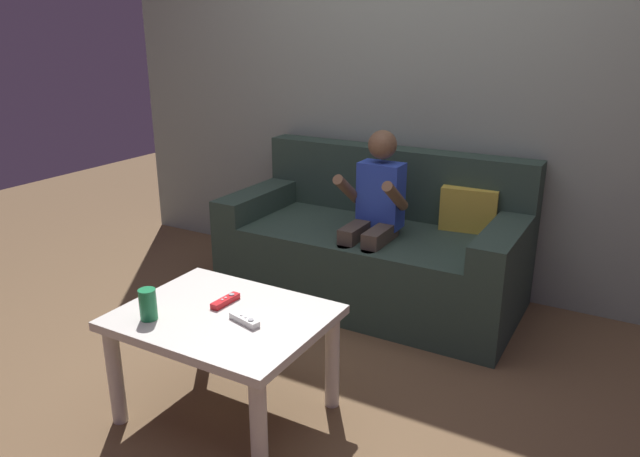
{
  "coord_description": "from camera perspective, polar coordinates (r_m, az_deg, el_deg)",
  "views": [
    {
      "loc": [
        1.24,
        -1.84,
        1.51
      ],
      "look_at": [
        -0.07,
        0.45,
        0.61
      ],
      "focal_mm": 33.47,
      "sensor_mm": 36.0,
      "label": 1
    }
  ],
  "objects": [
    {
      "name": "soda_can",
      "position": [
        2.36,
        -16.13,
        -6.98
      ],
      "size": [
        0.07,
        0.07,
        0.12
      ],
      "primitive_type": "cylinder",
      "color": "#1E7F47",
      "rests_on": "coffee_table"
    },
    {
      "name": "person_seated_on_couch",
      "position": [
        3.17,
        5.12,
        1.52
      ],
      "size": [
        0.33,
        0.41,
        1.0
      ],
      "color": "#4C4238",
      "rests_on": "ground"
    },
    {
      "name": "coffee_table",
      "position": [
        2.4,
        -9.17,
        -9.65
      ],
      "size": [
        0.79,
        0.62,
        0.45
      ],
      "color": "beige",
      "rests_on": "ground"
    },
    {
      "name": "game_remote_white_near_edge",
      "position": [
        2.28,
        -7.23,
        -8.66
      ],
      "size": [
        0.14,
        0.07,
        0.03
      ],
      "color": "white",
      "rests_on": "coffee_table"
    },
    {
      "name": "ground_plane",
      "position": [
        2.68,
        -3.57,
        -15.54
      ],
      "size": [
        8.48,
        8.48,
        0.0
      ],
      "primitive_type": "plane",
      "color": "brown"
    },
    {
      "name": "couch",
      "position": [
        3.44,
        5.32,
        -1.93
      ],
      "size": [
        1.65,
        0.8,
        0.84
      ],
      "color": "#2D4238",
      "rests_on": "ground"
    },
    {
      "name": "wall_back",
      "position": [
        3.57,
        9.69,
        14.35
      ],
      "size": [
        4.24,
        0.05,
        2.5
      ],
      "primitive_type": "cube",
      "color": "gray",
      "rests_on": "ground"
    },
    {
      "name": "game_remote_red_center",
      "position": [
        2.44,
        -9.03,
        -6.85
      ],
      "size": [
        0.04,
        0.14,
        0.03
      ],
      "color": "red",
      "rests_on": "coffee_table"
    }
  ]
}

